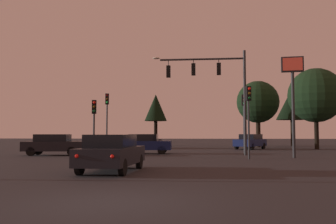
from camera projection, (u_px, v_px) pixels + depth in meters
ground_plane at (177, 151)px, 32.54m from camera, size 168.00×168.00×0.00m
traffic_signal_mast_arm at (216, 82)px, 26.87m from camera, size 6.96×0.41×7.72m
traffic_light_corner_left at (249, 107)px, 22.30m from camera, size 0.37×0.39×4.49m
traffic_light_corner_right at (107, 111)px, 29.98m from camera, size 0.35×0.38×4.89m
traffic_light_median at (94, 116)px, 23.80m from camera, size 0.36×0.38×3.77m
traffic_light_far_side at (244, 112)px, 28.95m from camera, size 0.34×0.38×4.70m
car_nearside_lane at (112, 152)px, 14.84m from camera, size 2.08×4.47×1.52m
car_crossing_left at (54, 144)px, 26.12m from camera, size 4.53×2.16×1.52m
car_crossing_right at (145, 144)px, 28.27m from camera, size 4.18×1.97×1.52m
car_far_lane at (145, 141)px, 38.93m from camera, size 3.80×4.83×1.52m
car_parked_lot at (250, 141)px, 36.55m from camera, size 3.73×4.34×1.52m
store_sign_illuminated at (293, 83)px, 23.59m from camera, size 1.42×0.40×6.59m
tree_behind_sign at (258, 102)px, 42.35m from camera, size 4.91×4.91×7.74m
tree_left_far at (292, 105)px, 45.85m from camera, size 3.91×3.91×7.14m
tree_center_horizon at (156, 108)px, 47.59m from camera, size 2.94×2.94×6.76m
tree_right_cluster at (316, 95)px, 36.48m from camera, size 5.47×5.47×8.17m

